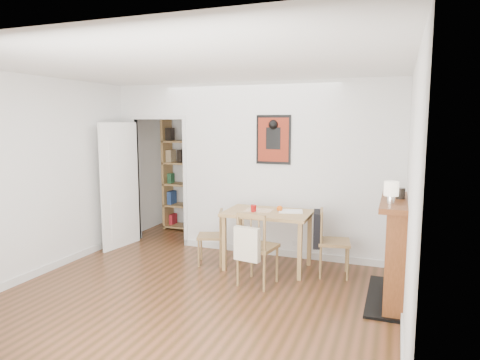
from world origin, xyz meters
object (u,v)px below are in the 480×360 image
at_px(dining_table, 268,219).
at_px(chair_left, 210,237).
at_px(mantel_lamp, 391,190).
at_px(fireplace, 396,247).
at_px(chair_right, 333,242).
at_px(notebook, 291,211).
at_px(red_glass, 254,208).
at_px(bookshelf, 187,174).
at_px(ceramic_jar_b, 392,190).
at_px(orange_fruit, 280,209).
at_px(ceramic_jar_a, 401,193).
at_px(chair_front, 257,247).

bearing_deg(dining_table, chair_left, -172.89).
bearing_deg(mantel_lamp, fireplace, 74.41).
distance_m(chair_right, notebook, 0.68).
distance_m(chair_left, notebook, 1.20).
relative_size(dining_table, red_glass, 11.99).
bearing_deg(bookshelf, ceramic_jar_b, -25.92).
distance_m(dining_table, ceramic_jar_b, 1.67).
bearing_deg(chair_left, mantel_lamp, -16.35).
bearing_deg(orange_fruit, chair_right, -3.49).
height_order(chair_right, red_glass, red_glass).
xyz_separation_m(fireplace, red_glass, (-1.85, 0.44, 0.23)).
bearing_deg(fireplace, orange_fruit, 159.04).
height_order(ceramic_jar_a, ceramic_jar_b, ceramic_jar_a).
height_order(chair_left, chair_right, chair_right).
bearing_deg(bookshelf, chair_left, -53.69).
distance_m(chair_front, bookshelf, 3.08).
height_order(bookshelf, red_glass, bookshelf).
bearing_deg(ceramic_jar_a, red_glass, 168.47).
bearing_deg(chair_front, fireplace, 4.05).
xyz_separation_m(dining_table, bookshelf, (-2.04, 1.56, 0.34)).
bearing_deg(fireplace, notebook, 155.98).
bearing_deg(notebook, ceramic_jar_b, -12.88).
bearing_deg(fireplace, ceramic_jar_b, 104.85).
relative_size(chair_front, mantel_lamp, 3.95).
bearing_deg(ceramic_jar_a, dining_table, 164.87).
bearing_deg(ceramic_jar_a, mantel_lamp, -105.09).
bearing_deg(bookshelf, fireplace, -29.27).
relative_size(orange_fruit, mantel_lamp, 0.34).
bearing_deg(chair_right, orange_fruit, 176.51).
height_order(fireplace, red_glass, fireplace).
xyz_separation_m(chair_left, chair_right, (1.70, 0.12, 0.07)).
height_order(chair_right, orange_fruit, chair_right).
bearing_deg(fireplace, ceramic_jar_a, 77.32).
bearing_deg(bookshelf, ceramic_jar_a, -28.46).
xyz_separation_m(orange_fruit, ceramic_jar_b, (1.43, -0.26, 0.38)).
distance_m(chair_right, chair_front, 1.05).
distance_m(bookshelf, notebook, 2.77).
xyz_separation_m(chair_front, fireplace, (1.61, 0.11, 0.14)).
bearing_deg(fireplace, chair_front, -175.95).
distance_m(chair_right, red_glass, 1.13).
bearing_deg(ceramic_jar_a, ceramic_jar_b, 110.89).
relative_size(chair_front, notebook, 2.92).
relative_size(dining_table, orange_fruit, 14.38).
bearing_deg(ceramic_jar_b, fireplace, -75.15).
bearing_deg(ceramic_jar_b, chair_left, 177.69).
bearing_deg(fireplace, dining_table, 162.82).
distance_m(bookshelf, mantel_lamp, 4.33).
bearing_deg(chair_right, ceramic_jar_b, -17.45).
relative_size(chair_right, mantel_lamp, 3.73).
relative_size(chair_right, orange_fruit, 10.86).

